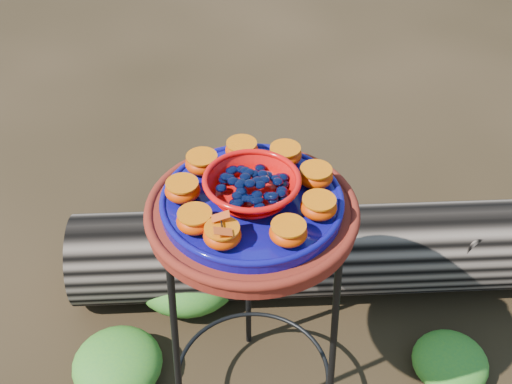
{
  "coord_description": "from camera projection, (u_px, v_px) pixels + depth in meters",
  "views": [
    {
      "loc": [
        -0.05,
        -0.98,
        1.61
      ],
      "look_at": [
        0.01,
        0.0,
        0.78
      ],
      "focal_mm": 45.0,
      "sensor_mm": 36.0,
      "label": 1
    }
  ],
  "objects": [
    {
      "name": "red_bowl",
      "position": [
        252.0,
        188.0,
        1.28
      ],
      "size": [
        0.19,
        0.19,
        0.05
      ],
      "primitive_type": null,
      "color": "red",
      "rests_on": "cobalt_plate"
    },
    {
      "name": "terracotta_saucer",
      "position": [
        252.0,
        214.0,
        1.32
      ],
      "size": [
        0.43,
        0.43,
        0.04
      ],
      "primitive_type": "cylinder",
      "color": "maroon",
      "rests_on": "plant_stand"
    },
    {
      "name": "orange_half_1",
      "position": [
        288.0,
        233.0,
        1.19
      ],
      "size": [
        0.07,
        0.07,
        0.04
      ],
      "primitive_type": "ellipsoid",
      "color": "#C63800",
      "rests_on": "cobalt_plate"
    },
    {
      "name": "orange_half_3",
      "position": [
        316.0,
        176.0,
        1.32
      ],
      "size": [
        0.07,
        0.07,
        0.04
      ],
      "primitive_type": "ellipsoid",
      "color": "#C63800",
      "rests_on": "cobalt_plate"
    },
    {
      "name": "orange_half_4",
      "position": [
        285.0,
        155.0,
        1.37
      ],
      "size": [
        0.07,
        0.07,
        0.04
      ],
      "primitive_type": "ellipsoid",
      "color": "#C63800",
      "rests_on": "cobalt_plate"
    },
    {
      "name": "orange_half_8",
      "position": [
        195.0,
        221.0,
        1.22
      ],
      "size": [
        0.07,
        0.07,
        0.04
      ],
      "primitive_type": "ellipsoid",
      "color": "#C63800",
      "rests_on": "cobalt_plate"
    },
    {
      "name": "foliage_back",
      "position": [
        188.0,
        271.0,
        2.05
      ],
      "size": [
        0.34,
        0.34,
        0.17
      ],
      "primitive_type": "ellipsoid",
      "color": "#2C7125",
      "rests_on": "ground"
    },
    {
      "name": "orange_half_0",
      "position": [
        222.0,
        235.0,
        1.19
      ],
      "size": [
        0.07,
        0.07,
        0.04
      ],
      "primitive_type": "ellipsoid",
      "color": "#C63800",
      "rests_on": "cobalt_plate"
    },
    {
      "name": "foliage_left",
      "position": [
        117.0,
        363.0,
        1.82
      ],
      "size": [
        0.26,
        0.26,
        0.13
      ],
      "primitive_type": "ellipsoid",
      "color": "#2C7125",
      "rests_on": "ground"
    },
    {
      "name": "orange_half_5",
      "position": [
        242.0,
        150.0,
        1.39
      ],
      "size": [
        0.07,
        0.07,
        0.04
      ],
      "primitive_type": "ellipsoid",
      "color": "#C63800",
      "rests_on": "cobalt_plate"
    },
    {
      "name": "cobalt_plate",
      "position": [
        252.0,
        203.0,
        1.3
      ],
      "size": [
        0.37,
        0.37,
        0.02
      ],
      "primitive_type": "cylinder",
      "color": "#0A075E",
      "rests_on": "terracotta_saucer"
    },
    {
      "name": "orange_half_6",
      "position": [
        202.0,
        163.0,
        1.35
      ],
      "size": [
        0.07,
        0.07,
        0.04
      ],
      "primitive_type": "ellipsoid",
      "color": "#C63800",
      "rests_on": "cobalt_plate"
    },
    {
      "name": "driftwood_log",
      "position": [
        319.0,
        251.0,
        2.04
      ],
      "size": [
        1.55,
        0.42,
        0.29
      ],
      "primitive_type": null,
      "rotation": [
        0.0,
        0.0,
        -0.01
      ],
      "color": "black",
      "rests_on": "ground"
    },
    {
      "name": "orange_half_7",
      "position": [
        183.0,
        190.0,
        1.28
      ],
      "size": [
        0.07,
        0.07,
        0.04
      ],
      "primitive_type": "ellipsoid",
      "color": "#C63800",
      "rests_on": "cobalt_plate"
    },
    {
      "name": "butterfly",
      "position": [
        222.0,
        225.0,
        1.17
      ],
      "size": [
        0.08,
        0.05,
        0.01
      ],
      "primitive_type": null,
      "rotation": [
        0.0,
        0.0,
        0.08
      ],
      "color": "#CB4212",
      "rests_on": "orange_half_0"
    },
    {
      "name": "foliage_right",
      "position": [
        450.0,
        361.0,
        1.83
      ],
      "size": [
        0.22,
        0.22,
        0.11
      ],
      "primitive_type": "ellipsoid",
      "color": "#2C7125",
      "rests_on": "ground"
    },
    {
      "name": "orange_half_2",
      "position": [
        319.0,
        207.0,
        1.25
      ],
      "size": [
        0.07,
        0.07,
        0.04
      ],
      "primitive_type": "ellipsoid",
      "color": "#C63800",
      "rests_on": "cobalt_plate"
    },
    {
      "name": "glass_gems",
      "position": [
        252.0,
        174.0,
        1.26
      ],
      "size": [
        0.14,
        0.14,
        0.02
      ],
      "primitive_type": null,
      "color": "black",
      "rests_on": "red_bowl"
    },
    {
      "name": "plant_stand",
      "position": [
        253.0,
        326.0,
        1.56
      ],
      "size": [
        0.44,
        0.44,
        0.7
      ],
      "primitive_type": null,
      "color": "black",
      "rests_on": "ground"
    }
  ]
}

